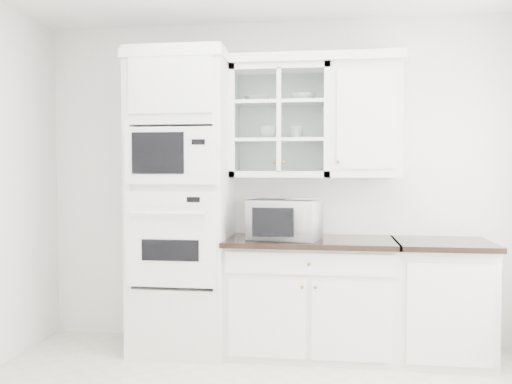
# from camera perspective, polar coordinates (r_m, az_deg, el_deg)

# --- Properties ---
(room_shell) EXTENTS (4.00, 3.50, 2.70)m
(room_shell) POSITION_cam_1_polar(r_m,az_deg,el_deg) (3.29, 0.27, 7.91)
(room_shell) COLOR white
(room_shell) RESTS_ON ground
(oven_column) EXTENTS (0.76, 0.68, 2.40)m
(oven_column) POSITION_cam_1_polar(r_m,az_deg,el_deg) (4.40, -7.76, -1.06)
(oven_column) COLOR silver
(oven_column) RESTS_ON ground
(base_cabinet_run) EXTENTS (1.32, 0.67, 0.92)m
(base_cabinet_run) POSITION_cam_1_polar(r_m,az_deg,el_deg) (4.38, 5.74, -10.81)
(base_cabinet_run) COLOR silver
(base_cabinet_run) RESTS_ON ground
(extra_base_cabinet) EXTENTS (0.72, 0.67, 0.92)m
(extra_base_cabinet) POSITION_cam_1_polar(r_m,az_deg,el_deg) (4.46, 18.91, -10.69)
(extra_base_cabinet) COLOR silver
(extra_base_cabinet) RESTS_ON ground
(upper_cabinet_glass) EXTENTS (0.80, 0.33, 0.90)m
(upper_cabinet_glass) POSITION_cam_1_polar(r_m,az_deg,el_deg) (4.44, 2.62, 7.39)
(upper_cabinet_glass) COLOR silver
(upper_cabinet_glass) RESTS_ON room_shell
(upper_cabinet_solid) EXTENTS (0.55, 0.33, 0.90)m
(upper_cabinet_solid) POSITION_cam_1_polar(r_m,az_deg,el_deg) (4.43, 11.43, 7.36)
(upper_cabinet_solid) COLOR silver
(upper_cabinet_solid) RESTS_ON room_shell
(crown_molding) EXTENTS (2.14, 0.38, 0.07)m
(crown_molding) POSITION_cam_1_polar(r_m,az_deg,el_deg) (4.49, 1.23, 13.59)
(crown_molding) COLOR white
(crown_molding) RESTS_ON room_shell
(countertop_microwave) EXTENTS (0.61, 0.54, 0.31)m
(countertop_microwave) POSITION_cam_1_polar(r_m,az_deg,el_deg) (4.25, 3.12, -2.87)
(countertop_microwave) COLOR white
(countertop_microwave) RESTS_ON base_cabinet_run
(bowl_a) EXTENTS (0.25, 0.25, 0.05)m
(bowl_a) POSITION_cam_1_polar(r_m,az_deg,el_deg) (4.48, 0.11, 9.73)
(bowl_a) COLOR white
(bowl_a) RESTS_ON upper_cabinet_glass
(bowl_b) EXTENTS (0.21, 0.21, 0.06)m
(bowl_b) POSITION_cam_1_polar(r_m,az_deg,el_deg) (4.43, 4.93, 9.87)
(bowl_b) COLOR white
(bowl_b) RESTS_ON upper_cabinet_glass
(cup_a) EXTENTS (0.17, 0.17, 0.11)m
(cup_a) POSITION_cam_1_polar(r_m,az_deg,el_deg) (4.42, 1.29, 6.27)
(cup_a) COLOR white
(cup_a) RESTS_ON upper_cabinet_glass
(cup_b) EXTENTS (0.14, 0.14, 0.10)m
(cup_b) POSITION_cam_1_polar(r_m,az_deg,el_deg) (4.43, 4.32, 6.25)
(cup_b) COLOR white
(cup_b) RESTS_ON upper_cabinet_glass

